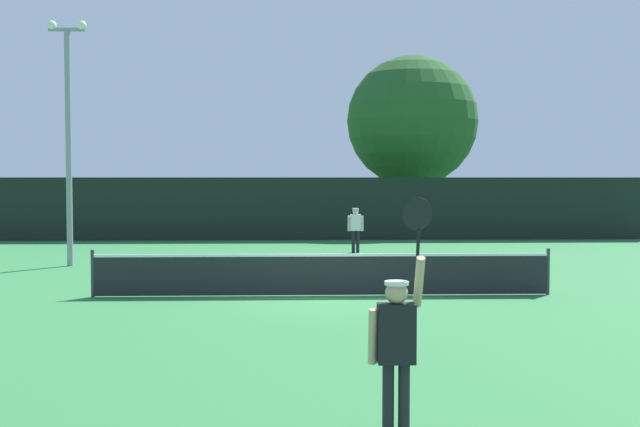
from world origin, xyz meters
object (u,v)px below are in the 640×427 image
Objects in this scene: light_pole at (68,126)px; tennis_ball at (377,310)px; parked_car_mid at (483,214)px; player_receiving at (356,226)px; player_serving at (397,336)px; parked_car_near at (342,214)px; large_tree at (412,121)px.

tennis_ball is at bearing -45.31° from light_pole.
tennis_ball is 27.40m from parked_car_mid.
player_receiving is at bearing 87.39° from tennis_ball.
light_pole is (-9.06, -3.90, 3.29)m from player_receiving.
tennis_ball is 0.02× the size of parked_car_mid.
player_serving reaches higher than parked_car_near.
tennis_ball is 0.02× the size of parked_car_near.
player_serving is 0.34× the size of light_pole.
player_serving is at bearing -94.80° from tennis_ball.
parked_car_near and parked_car_mid have the same top height.
light_pole reaches higher than parked_car_mid.
parked_car_near reaches higher than player_receiving.
light_pole is 24.61m from parked_car_mid.
player_serving is 0.57× the size of parked_car_mid.
parked_car_near is at bearing 87.28° from player_serving.
parked_car_mid is (9.16, 33.91, -0.32)m from player_serving.
light_pole reaches higher than tennis_ball.
player_receiving is at bearing 86.54° from player_serving.
player_receiving is at bearing 23.27° from light_pole.
tennis_ball is at bearing -100.30° from large_tree.
light_pole is 1.70× the size of parked_car_mid.
player_serving is at bearing 86.54° from player_receiving.
light_pole reaches higher than parked_car_near.
large_tree is (3.70, 10.99, 4.50)m from player_receiving.
player_receiving is 12.44m from large_tree.
large_tree reaches higher than parked_car_mid.
light_pole is at bearing 115.45° from player_serving.
large_tree reaches higher than parked_car_near.
light_pole reaches higher than player_serving.
parked_car_mid reaches higher than tennis_ball.
player_receiving is 12.92m from parked_car_near.
tennis_ball is at bearing 85.20° from player_serving.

